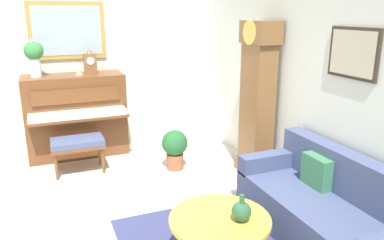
{
  "coord_description": "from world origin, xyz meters",
  "views": [
    {
      "loc": [
        3.51,
        -0.42,
        2.13
      ],
      "look_at": [
        -0.25,
        1.1,
        0.96
      ],
      "focal_mm": 35.34,
      "sensor_mm": 36.0,
      "label": 1
    }
  ],
  "objects": [
    {
      "name": "flower_vase",
      "position": [
        -2.23,
        -0.48,
        1.54
      ],
      "size": [
        0.26,
        0.26,
        0.58
      ],
      "color": "silver",
      "rests_on": "piano"
    },
    {
      "name": "wall_back",
      "position": [
        0.02,
        2.4,
        1.4
      ],
      "size": [
        5.3,
        0.13,
        2.8
      ],
      "color": "silver",
      "rests_on": "ground_plane"
    },
    {
      "name": "green_jug",
      "position": [
        1.04,
        1.02,
        0.52
      ],
      "size": [
        0.17,
        0.17,
        0.24
      ],
      "color": "#234C33",
      "rests_on": "coffee_table"
    },
    {
      "name": "couch",
      "position": [
        1.03,
        1.97,
        0.31
      ],
      "size": [
        1.9,
        0.8,
        0.84
      ],
      "color": "#424C70",
      "rests_on": "ground_plane"
    },
    {
      "name": "mantel_clock",
      "position": [
        -2.23,
        0.27,
        1.4
      ],
      "size": [
        0.13,
        0.18,
        0.38
      ],
      "color": "brown",
      "rests_on": "piano"
    },
    {
      "name": "teacup",
      "position": [
        -2.2,
        0.1,
        1.25
      ],
      "size": [
        0.12,
        0.12,
        0.06
      ],
      "color": "beige",
      "rests_on": "piano"
    },
    {
      "name": "piano_bench",
      "position": [
        -1.51,
        -0.06,
        0.41
      ],
      "size": [
        0.42,
        0.7,
        0.48
      ],
      "color": "brown",
      "rests_on": "ground_plane"
    },
    {
      "name": "potted_plant",
      "position": [
        -1.14,
        1.2,
        0.32
      ],
      "size": [
        0.36,
        0.36,
        0.56
      ],
      "color": "#935138",
      "rests_on": "ground_plane"
    },
    {
      "name": "coffee_table",
      "position": [
        0.94,
        0.88,
        0.4
      ],
      "size": [
        0.88,
        0.88,
        0.43
      ],
      "color": "gold",
      "rests_on": "ground_plane"
    },
    {
      "name": "piano",
      "position": [
        -2.23,
        0.01,
        0.62
      ],
      "size": [
        0.87,
        1.44,
        1.23
      ],
      "color": "brown",
      "rests_on": "ground_plane"
    },
    {
      "name": "ground_plane",
      "position": [
        0.0,
        0.0,
        -0.05
      ],
      "size": [
        6.4,
        6.0,
        0.1
      ],
      "primitive_type": "cube",
      "color": "beige"
    },
    {
      "name": "grandfather_clock",
      "position": [
        -0.6,
        2.15,
        0.96
      ],
      "size": [
        0.52,
        0.34,
        2.03
      ],
      "color": "brown",
      "rests_on": "ground_plane"
    },
    {
      "name": "wall_left",
      "position": [
        -2.6,
        0.0,
        1.41
      ],
      "size": [
        0.13,
        4.9,
        2.8
      ],
      "color": "silver",
      "rests_on": "ground_plane"
    }
  ]
}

